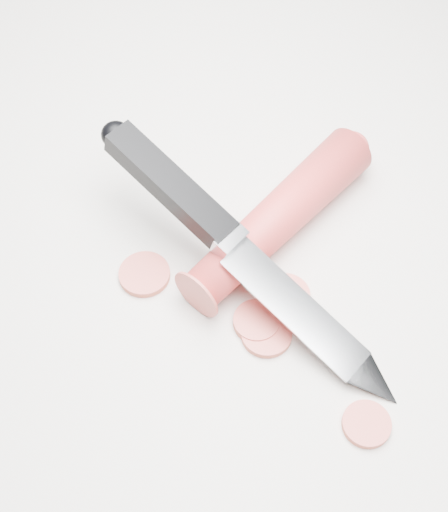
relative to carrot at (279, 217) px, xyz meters
The scene contains 8 objects.
ground 0.05m from the carrot, 70.76° to the right, with size 2.40×2.40×0.00m, color silver.
carrot is the anchor object (origin of this frame).
carrot_slice_0 0.06m from the carrot, 58.17° to the right, with size 0.04×0.04×0.01m, color #C7473F.
carrot_slice_1 0.11m from the carrot, 129.39° to the right, with size 0.04×0.04×0.01m, color #C7473F.
carrot_slice_2 0.09m from the carrot, 68.38° to the right, with size 0.04×0.04×0.01m, color #C7473F.
carrot_slice_3 0.08m from the carrot, 73.94° to the right, with size 0.03×0.03×0.01m, color #C7473F.
carrot_slice_4 0.17m from the carrot, 42.78° to the right, with size 0.03×0.03×0.01m, color #C7473F.
kitchen_knife 0.06m from the carrot, 89.45° to the right, with size 0.28×0.09×0.08m, color #B5B7BC, non-canonical shape.
Camera 1 is at (0.11, -0.27, 0.45)m, focal length 50.00 mm.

